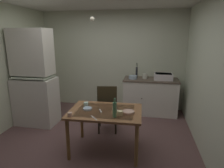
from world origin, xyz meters
TOP-DOWN VIEW (x-y plane):
  - ground_plane at (0.00, 0.00)m, footprint 4.89×4.89m
  - wall_back at (0.00, 2.00)m, footprint 3.90×0.10m
  - wall_right at (1.95, 0.00)m, footprint 0.10×3.99m
  - hutch_cabinet at (-1.44, 0.54)m, footprint 0.88×0.54m
  - counter_cabinet at (1.05, 1.63)m, footprint 1.34×0.64m
  - sink_basin at (1.34, 1.63)m, footprint 0.44×0.34m
  - hand_pump at (0.69, 1.67)m, footprint 0.05×0.27m
  - mixing_bowl_counter at (0.61, 1.58)m, footprint 0.21×0.21m
  - stoneware_crock at (0.90, 1.67)m, footprint 0.13×0.13m
  - dining_table at (0.31, -0.22)m, footprint 1.22×0.88m
  - chair_far_side at (0.20, 0.42)m, footprint 0.47×0.47m
  - serving_bowl_wide at (0.01, -0.24)m, footprint 0.15×0.15m
  - soup_bowl_small at (0.70, -0.26)m, footprint 0.19×0.19m
  - teacup_mint at (-0.06, -0.12)m, footprint 0.08×0.08m
  - mug_tall at (0.58, -0.37)m, footprint 0.09×0.09m
  - teacup_cream at (-0.17, -0.56)m, footprint 0.07×0.07m
  - glass_bottle at (0.51, -0.45)m, footprint 0.06×0.06m
  - table_knife at (0.21, -0.55)m, footprint 0.14×0.15m
  - teaspoon_near_bowl at (-0.10, 0.09)m, footprint 0.04×0.15m
  - teaspoon_by_cup at (0.23, -0.25)m, footprint 0.09×0.15m
  - serving_spoon at (0.48, -0.17)m, footprint 0.14×0.06m
  - pendant_bulb at (-0.06, 0.40)m, footprint 0.08×0.08m

SIDE VIEW (x-z plane):
  - ground_plane at x=0.00m, z-range 0.00..0.00m
  - counter_cabinet at x=1.05m, z-range 0.00..0.89m
  - chair_far_side at x=0.20m, z-range 0.02..1.02m
  - dining_table at x=0.31m, z-range 0.28..1.01m
  - table_knife at x=0.21m, z-range 0.73..0.74m
  - teaspoon_near_bowl at x=-0.10m, z-range 0.73..0.74m
  - teaspoon_by_cup at x=0.23m, z-range 0.73..0.74m
  - serving_spoon at x=0.48m, z-range 0.73..0.74m
  - serving_bowl_wide at x=0.01m, z-range 0.73..0.77m
  - soup_bowl_small at x=0.70m, z-range 0.73..0.77m
  - teacup_cream at x=-0.17m, z-range 0.73..0.80m
  - mug_tall at x=0.58m, z-range 0.73..0.80m
  - teacup_mint at x=-0.06m, z-range 0.73..0.81m
  - glass_bottle at x=0.51m, z-range 0.71..1.01m
  - mixing_bowl_counter at x=0.61m, z-range 0.89..0.97m
  - stoneware_crock at x=0.90m, z-range 0.89..1.01m
  - sink_basin at x=1.34m, z-range 0.89..1.04m
  - hutch_cabinet at x=-1.44m, z-range -0.07..2.02m
  - hand_pump at x=0.69m, z-range 0.86..1.25m
  - wall_back at x=0.00m, z-range 0.00..2.57m
  - wall_right at x=1.95m, z-range 0.00..2.57m
  - pendant_bulb at x=-0.06m, z-range 2.19..2.27m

